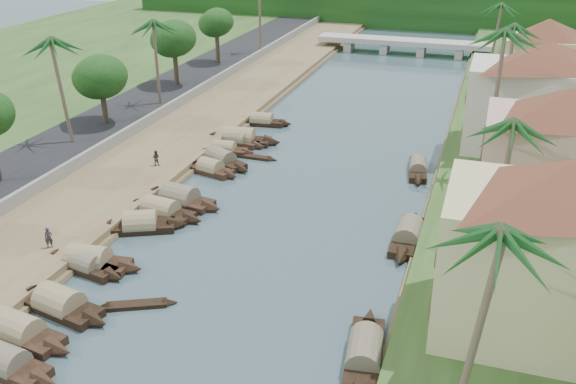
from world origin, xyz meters
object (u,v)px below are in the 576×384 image
(sampan_0, at_px, (3,363))
(person_near, at_px, (49,238))
(bridge, at_px, (403,43))
(sampan_1, at_px, (60,305))
(building_near, at_px, (560,249))

(sampan_0, height_order, person_near, person_near)
(bridge, xyz_separation_m, sampan_1, (-8.84, -79.16, -1.30))
(building_near, bearing_deg, bridge, 104.39)
(building_near, relative_size, sampan_1, 1.83)
(building_near, distance_m, sampan_1, 28.93)
(building_near, height_order, sampan_1, building_near)
(building_near, height_order, person_near, building_near)
(bridge, bearing_deg, building_near, -75.61)
(bridge, bearing_deg, sampan_0, -95.68)
(sampan_0, bearing_deg, building_near, 29.61)
(sampan_0, xyz_separation_m, sampan_1, (-0.41, 5.52, 0.01))
(sampan_0, relative_size, sampan_1, 0.99)
(sampan_1, relative_size, person_near, 5.37)
(building_near, relative_size, sampan_0, 1.85)
(sampan_0, xyz_separation_m, person_near, (-4.97, 10.82, 1.14))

